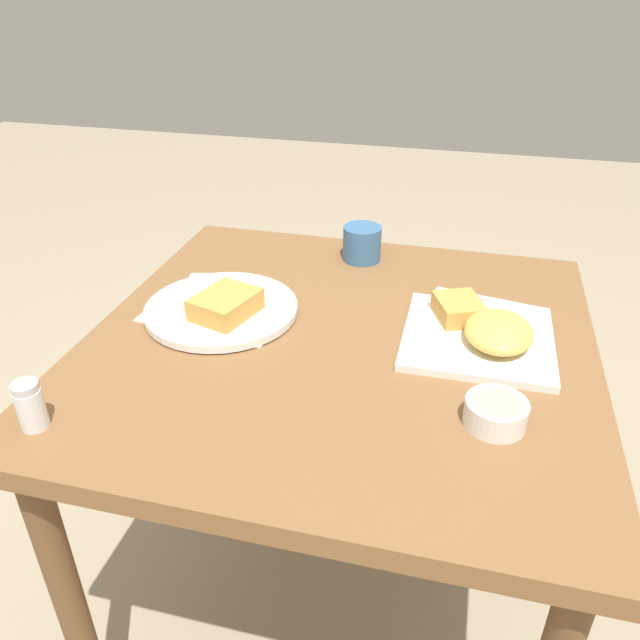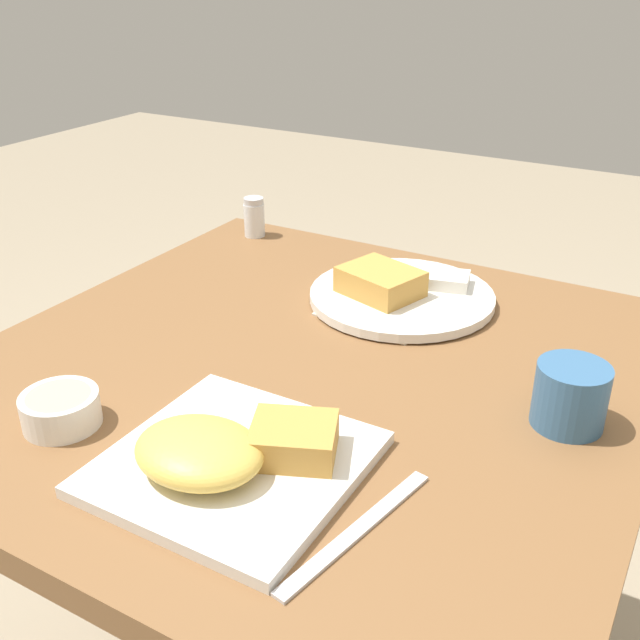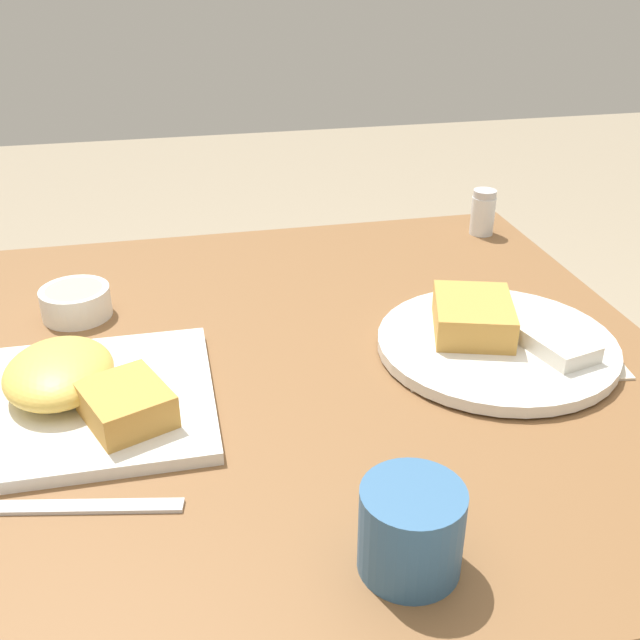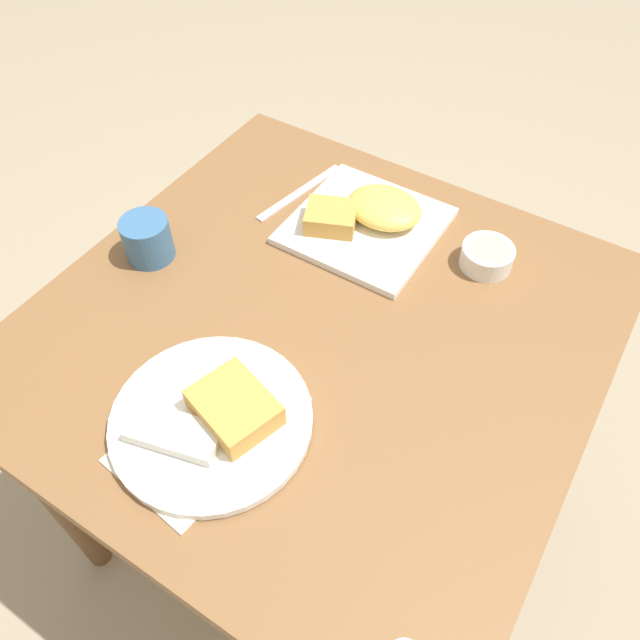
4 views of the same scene
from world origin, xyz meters
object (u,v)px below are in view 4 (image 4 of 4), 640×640
object	(u,v)px
butter_knife	(300,192)
coffee_mug	(147,239)
plate_square_near	(368,218)
sauce_ramekin	(487,256)
plate_oval_far	(214,418)

from	to	relation	value
butter_knife	coffee_mug	world-z (taller)	coffee_mug
plate_square_near	sauce_ramekin	world-z (taller)	plate_square_near
coffee_mug	plate_oval_far	bearing A→B (deg)	145.83
sauce_ramekin	butter_knife	distance (m)	0.38
plate_oval_far	coffee_mug	size ratio (longest dim) A/B	3.43
sauce_ramekin	coffee_mug	bearing A→B (deg)	29.85
plate_square_near	sauce_ramekin	xyz separation A→B (m)	(-0.22, -0.02, -0.00)
sauce_ramekin	coffee_mug	xyz separation A→B (m)	(0.51, 0.29, 0.02)
plate_oval_far	coffee_mug	bearing A→B (deg)	-34.17
plate_square_near	plate_oval_far	distance (m)	0.48
plate_square_near	coffee_mug	bearing A→B (deg)	43.10
plate_square_near	coffee_mug	xyz separation A→B (m)	(0.28, 0.27, 0.02)
sauce_ramekin	coffee_mug	world-z (taller)	coffee_mug
sauce_ramekin	butter_knife	size ratio (longest dim) A/B	0.41
plate_oval_far	butter_knife	distance (m)	0.52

